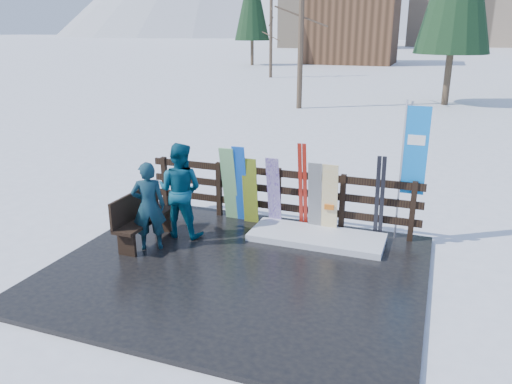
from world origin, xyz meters
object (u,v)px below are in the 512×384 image
at_px(bench, 141,216).
at_px(snowboard_2, 250,191).
at_px(snowboard_1, 229,184).
at_px(person_back, 180,190).
at_px(rental_flag, 412,156).
at_px(snowboard_0, 241,184).
at_px(person_front, 149,206).
at_px(snowboard_3, 274,192).
at_px(snowboard_5, 330,200).
at_px(snowboard_4, 315,198).

relative_size(bench, snowboard_2, 1.09).
xyz_separation_m(snowboard_1, snowboard_2, (0.45, -0.00, -0.09)).
xyz_separation_m(snowboard_2, person_back, (-1.01, -1.03, 0.21)).
xyz_separation_m(snowboard_2, rental_flag, (3.01, 0.27, 0.92)).
bearing_deg(snowboard_0, snowboard_2, -0.00).
bearing_deg(person_back, snowboard_0, -131.24).
relative_size(person_front, person_back, 0.89).
height_order(rental_flag, person_back, rental_flag).
distance_m(snowboard_1, person_front, 1.93).
distance_m(snowboard_3, person_front, 2.47).
distance_m(snowboard_1, snowboard_5, 2.06).
bearing_deg(snowboard_2, snowboard_0, 180.00).
distance_m(snowboard_0, person_back, 1.31).
distance_m(snowboard_3, snowboard_5, 1.12).
distance_m(bench, snowboard_2, 2.21).
distance_m(rental_flag, person_back, 4.28).
bearing_deg(snowboard_5, snowboard_1, 180.00).
height_order(snowboard_4, rental_flag, rental_flag).
distance_m(snowboard_4, rental_flag, 1.93).
xyz_separation_m(snowboard_5, person_front, (-2.85, -1.77, 0.10)).
xyz_separation_m(rental_flag, person_back, (-4.02, -1.30, -0.70)).
bearing_deg(person_back, snowboard_3, -148.70).
bearing_deg(person_back, snowboard_5, -161.60).
height_order(snowboard_1, snowboard_2, snowboard_1).
bearing_deg(rental_flag, person_back, -162.13).
height_order(bench, snowboard_0, snowboard_0).
distance_m(snowboard_2, rental_flag, 3.16).
bearing_deg(bench, person_front, -32.17).
distance_m(snowboard_1, person_back, 1.17).
height_order(snowboard_0, snowboard_5, snowboard_0).
height_order(snowboard_5, rental_flag, rental_flag).
distance_m(snowboard_0, snowboard_1, 0.25).
relative_size(snowboard_1, snowboard_2, 1.15).
height_order(snowboard_1, snowboard_5, snowboard_1).
bearing_deg(snowboard_5, snowboard_4, 180.00).
relative_size(snowboard_1, rental_flag, 0.61).
xyz_separation_m(snowboard_1, snowboard_3, (0.95, -0.00, -0.06)).
relative_size(bench, snowboard_1, 0.95).
xyz_separation_m(snowboard_5, rental_flag, (1.40, 0.27, 0.91)).
xyz_separation_m(bench, snowboard_1, (1.08, 1.58, 0.26)).
relative_size(snowboard_5, person_back, 0.78).
bearing_deg(person_back, snowboard_2, -137.45).
bearing_deg(snowboard_0, person_back, -128.28).
bearing_deg(bench, snowboard_0, 49.82).
distance_m(snowboard_5, person_front, 3.35).
height_order(snowboard_0, snowboard_2, snowboard_0).
relative_size(snowboard_4, snowboard_5, 1.01).
bearing_deg(snowboard_3, person_back, -145.74).
relative_size(snowboard_0, snowboard_2, 1.18).
distance_m(snowboard_0, snowboard_2, 0.23).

